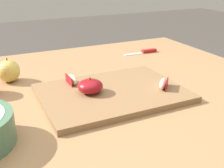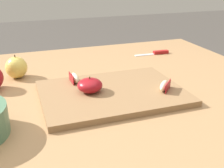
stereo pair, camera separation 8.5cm
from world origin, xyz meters
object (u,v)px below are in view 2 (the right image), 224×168
apple_wedge_near_knife (75,78)px  paring_knife (158,53)px  apple_half_skin_up (90,85)px  apple_wedge_right (165,86)px  whole_apple_golden (16,67)px  cutting_board (112,93)px

apple_wedge_near_knife → paring_knife: bearing=30.3°
apple_half_skin_up → paring_knife: 0.54m
paring_knife → apple_wedge_right: bearing=-115.7°
apple_wedge_right → paring_knife: bearing=64.3°
apple_wedge_right → apple_wedge_near_knife: bearing=147.4°
apple_half_skin_up → apple_wedge_right: 0.22m
whole_apple_golden → apple_half_skin_up: bearing=-50.8°
apple_wedge_right → apple_wedge_near_knife: (-0.24, 0.15, 0.00)m
apple_half_skin_up → apple_wedge_near_knife: size_ratio=1.17×
apple_wedge_near_knife → apple_wedge_right: bearing=-32.6°
whole_apple_golden → apple_wedge_right: bearing=-36.6°
apple_wedge_right → paring_knife: size_ratio=0.38×
apple_half_skin_up → whole_apple_golden: (-0.20, 0.25, -0.00)m
cutting_board → apple_half_skin_up: apple_half_skin_up is taller
apple_half_skin_up → paring_knife: apple_half_skin_up is taller
whole_apple_golden → cutting_board: bearing=-43.9°
cutting_board → whole_apple_golden: whole_apple_golden is taller
paring_knife → whole_apple_golden: size_ratio=1.92×
cutting_board → whole_apple_golden: size_ratio=5.08×
cutting_board → paring_knife: size_ratio=2.65×
cutting_board → apple_half_skin_up: (-0.07, 0.01, 0.03)m
apple_half_skin_up → apple_wedge_near_knife: bearing=106.0°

